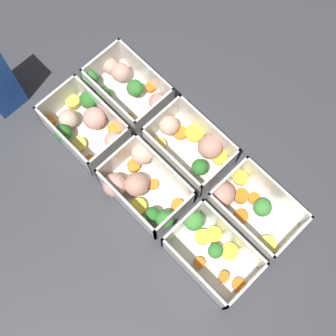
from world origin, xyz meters
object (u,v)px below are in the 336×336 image
(container_near_left, at_px, (248,207))
(container_far_left, at_px, (211,249))
(container_far_right, at_px, (86,124))
(container_near_right, at_px, (125,87))
(container_near_center, at_px, (192,145))
(container_far_center, at_px, (140,186))

(container_near_left, bearing_deg, container_far_left, 93.24)
(container_far_left, distance_m, container_far_right, 0.36)
(container_far_right, bearing_deg, container_near_right, -86.66)
(container_near_center, height_order, container_far_left, same)
(container_near_left, relative_size, container_near_right, 0.99)
(container_near_right, bearing_deg, container_far_center, 145.57)
(container_far_left, relative_size, container_far_right, 1.05)
(container_near_right, xyz_separation_m, container_far_center, (-0.18, 0.13, 0.00))
(container_far_left, bearing_deg, container_far_center, 3.15)
(container_near_left, height_order, container_far_center, same)
(container_near_left, bearing_deg, container_near_center, -4.30)
(container_near_center, xyz_separation_m, container_far_center, (0.01, 0.13, 0.00))
(container_near_left, xyz_separation_m, container_far_left, (-0.01, 0.11, -0.00))
(container_near_right, relative_size, container_far_left, 1.00)
(container_far_right, bearing_deg, container_near_center, -146.48)
(container_near_center, distance_m, container_near_right, 0.19)
(container_near_right, bearing_deg, container_near_center, -177.59)
(container_near_left, xyz_separation_m, container_far_right, (0.35, 0.11, 0.00))
(container_near_left, distance_m, container_near_center, 0.17)
(container_near_center, bearing_deg, container_far_right, 33.52)
(container_far_left, bearing_deg, container_near_right, -17.52)
(container_far_center, height_order, container_far_right, same)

